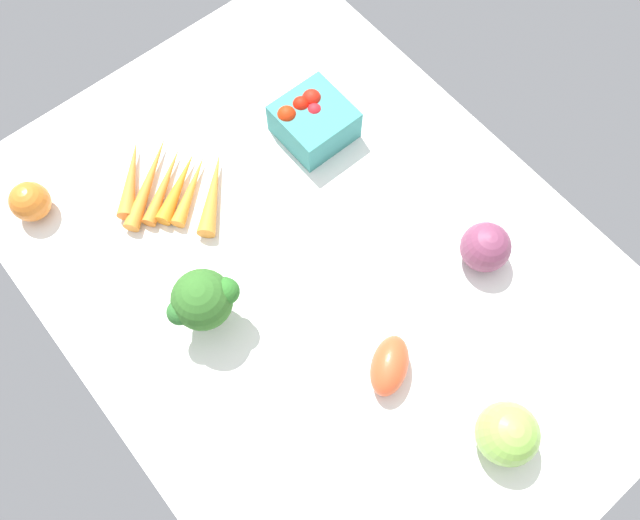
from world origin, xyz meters
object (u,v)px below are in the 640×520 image
Objects in this scene: berry_basket at (313,120)px; broccoli_head at (204,300)px; red_onion_near_basket at (485,247)px; carrot_bunch at (171,185)px; heirloom_tomato_orange at (30,202)px; roma_tomato at (389,366)px; heirloom_tomato_green at (507,434)px.

broccoli_head is (15.57, -32.56, 3.77)cm from berry_basket.
broccoli_head reaches higher than berry_basket.
berry_basket is 1.47× the size of red_onion_near_basket.
carrot_bunch is at bearing -103.82° from berry_basket.
carrot_bunch is at bearing 60.78° from heirloom_tomato_orange.
broccoli_head is at bearing 89.10° from roma_tomato.
roma_tomato is at bearing -24.61° from berry_basket.
heirloom_tomato_orange is (-32.23, -11.08, -4.05)cm from broccoli_head.
berry_basket is at bearing 76.18° from carrot_bunch.
heirloom_tomato_orange is at bearing -156.51° from heirloom_tomato_green.
heirloom_tomato_green is 78.89cm from heirloom_tomato_orange.
red_onion_near_basket is at bearing 43.73° from heirloom_tomato_orange.
heirloom_tomato_green is at bearing 23.49° from heirloom_tomato_orange.
carrot_bunch is (-21.65, 7.84, -5.87)cm from broccoli_head.
berry_basket is at bearing 69.10° from heirloom_tomato_orange.
heirloom_tomato_orange is at bearing -110.90° from berry_basket.
berry_basket is 0.48× the size of carrot_bunch.
red_onion_near_basket is at bearing 36.50° from carrot_bunch.
red_onion_near_basket is at bearing 63.42° from broccoli_head.
berry_basket reaches higher than roma_tomato.
carrot_bunch is at bearing 65.19° from roma_tomato.
berry_basket is 36.29cm from broccoli_head.
broccoli_head reaches higher than carrot_bunch.
berry_basket is 34.94cm from red_onion_near_basket.
red_onion_near_basket is 23.39cm from roma_tomato.
broccoli_head is 1.53× the size of red_onion_near_basket.
heirloom_tomato_orange is at bearing -119.22° from carrot_bunch.
berry_basket reaches higher than carrot_bunch.
roma_tomato is at bearing 8.96° from carrot_bunch.
heirloom_tomato_green is at bearing 26.92° from broccoli_head.
heirloom_tomato_orange is at bearing 81.39° from roma_tomato.
roma_tomato is at bearing -79.96° from red_onion_near_basket.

